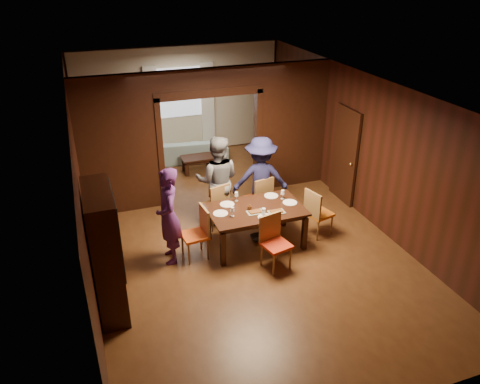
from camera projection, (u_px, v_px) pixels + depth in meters
name	position (u px, v px, depth m)	size (l,w,h in m)	color
floor	(235.00, 230.00, 9.34)	(9.00, 9.00, 0.00)	#532E17
ceiling	(234.00, 86.00, 8.05)	(5.50, 9.00, 0.02)	silver
room_walls	(206.00, 129.00, 10.26)	(5.52, 9.01, 2.90)	black
person_purple	(169.00, 216.00, 8.06)	(0.65, 0.42, 1.77)	#4F2264
person_grey	(217.00, 181.00, 9.26)	(0.90, 0.70, 1.84)	slate
person_navy	(261.00, 179.00, 9.44)	(1.14, 0.66, 1.76)	#1B1B44
sofa	(190.00, 150.00, 12.48)	(1.97, 0.77, 0.57)	#96BDC5
serving_bowl	(259.00, 203.00, 8.68)	(0.29, 0.29, 0.07)	black
dining_table	(256.00, 226.00, 8.74)	(1.74, 1.08, 0.76)	black
coffee_table	(198.00, 164.00, 11.84)	(0.80, 0.50, 0.40)	black
chair_left	(194.00, 234.00, 8.30)	(0.44, 0.44, 0.97)	#E75415
chair_right	(319.00, 212.00, 9.02)	(0.44, 0.44, 0.97)	#C75D12
chair_far_l	(215.00, 204.00, 9.30)	(0.44, 0.44, 0.97)	orange
chair_far_r	(259.00, 197.00, 9.59)	(0.44, 0.44, 0.97)	#E45115
chair_near	(276.00, 244.00, 8.02)	(0.44, 0.44, 0.97)	red
hutch	(105.00, 252.00, 6.87)	(0.40, 1.20, 2.00)	black
door_right	(345.00, 155.00, 10.11)	(0.06, 0.90, 2.10)	black
window_far	(179.00, 92.00, 12.32)	(1.20, 0.03, 1.30)	silver
curtain_left	(153.00, 112.00, 12.26)	(0.35, 0.06, 2.40)	white
curtain_right	(208.00, 107.00, 12.71)	(0.35, 0.06, 2.40)	white
plate_left	(221.00, 213.00, 8.39)	(0.27, 0.27, 0.01)	white
plate_far_l	(227.00, 204.00, 8.70)	(0.27, 0.27, 0.01)	white
plate_far_r	(271.00, 196.00, 9.02)	(0.27, 0.27, 0.01)	silver
plate_right	(290.00, 203.00, 8.77)	(0.27, 0.27, 0.01)	white
plate_near	(265.00, 217.00, 8.27)	(0.27, 0.27, 0.01)	silver
platter_a	(255.00, 212.00, 8.42)	(0.30, 0.20, 0.04)	gray
platter_b	(276.00, 212.00, 8.43)	(0.30, 0.20, 0.04)	gray
wineglass_left	(232.00, 212.00, 8.27)	(0.08, 0.08, 0.18)	white
wineglass_far	(236.00, 197.00, 8.80)	(0.08, 0.08, 0.18)	silver
wineglass_right	(283.00, 195.00, 8.88)	(0.08, 0.08, 0.18)	white
tumbler	(264.00, 212.00, 8.31)	(0.07, 0.07, 0.14)	silver
condiment_jar	(250.00, 208.00, 8.49)	(0.08, 0.08, 0.11)	#452410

